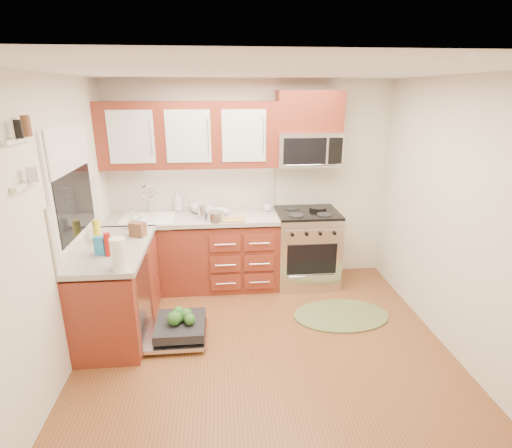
{
  "coord_description": "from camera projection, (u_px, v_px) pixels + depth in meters",
  "views": [
    {
      "loc": [
        -0.39,
        -3.19,
        2.36
      ],
      "look_at": [
        -0.01,
        0.85,
        1.0
      ],
      "focal_mm": 28.0,
      "sensor_mm": 36.0,
      "label": 1
    }
  ],
  "objects": [
    {
      "name": "paper_towel_roll",
      "position": [
        119.0,
        254.0,
        3.33
      ],
      "size": [
        0.15,
        0.15,
        0.28
      ],
      "primitive_type": "cylinder",
      "rotation": [
        0.0,
        0.0,
        0.19
      ],
      "color": "white",
      "rests_on": "countertop_left"
    },
    {
      "name": "sink",
      "position": [
        149.0,
        228.0,
        4.77
      ],
      "size": [
        0.62,
        0.5,
        0.26
      ],
      "primitive_type": null,
      "color": "white",
      "rests_on": "ground"
    },
    {
      "name": "cup",
      "position": [
        268.0,
        207.0,
        5.0
      ],
      "size": [
        0.14,
        0.14,
        0.1
      ],
      "primitive_type": "imported",
      "rotation": [
        0.0,
        0.0,
        0.16
      ],
      "color": "#999999",
      "rests_on": "countertop_back"
    },
    {
      "name": "countertop_back",
      "position": [
        193.0,
        218.0,
        4.81
      ],
      "size": [
        2.07,
        0.64,
        0.05
      ],
      "primitive_type": "cube",
      "color": "#AEAA9F",
      "rests_on": "base_cabinet_back"
    },
    {
      "name": "cutting_board",
      "position": [
        233.0,
        220.0,
        4.63
      ],
      "size": [
        0.26,
        0.17,
        0.02
      ],
      "primitive_type": "cube",
      "rotation": [
        0.0,
        0.0,
        -0.03
      ],
      "color": "#A07A49",
      "rests_on": "countertop_back"
    },
    {
      "name": "skillet",
      "position": [
        318.0,
        209.0,
        4.96
      ],
      "size": [
        0.26,
        0.26,
        0.04
      ],
      "primitive_type": "cylinder",
      "rotation": [
        0.0,
        0.0,
        -0.27
      ],
      "color": "black",
      "rests_on": "range"
    },
    {
      "name": "wall_back",
      "position": [
        251.0,
        183.0,
        5.05
      ],
      "size": [
        3.5,
        0.04,
        2.5
      ],
      "primitive_type": "cube",
      "color": "silver",
      "rests_on": "ground"
    },
    {
      "name": "soap_bottle_b",
      "position": [
        134.0,
        220.0,
        4.35
      ],
      "size": [
        0.11,
        0.11,
        0.19
      ],
      "primitive_type": "imported",
      "rotation": [
        0.0,
        0.0,
        0.31
      ],
      "color": "#999999",
      "rests_on": "countertop_left"
    },
    {
      "name": "stock_pot",
      "position": [
        216.0,
        217.0,
        4.6
      ],
      "size": [
        0.23,
        0.23,
        0.12
      ],
      "primitive_type": "cylinder",
      "rotation": [
        0.0,
        0.0,
        -0.2
      ],
      "color": "silver",
      "rests_on": "countertop_back"
    },
    {
      "name": "wall_left",
      "position": [
        54.0,
        234.0,
        3.25
      ],
      "size": [
        0.04,
        3.5,
        2.5
      ],
      "primitive_type": "cube",
      "color": "silver",
      "rests_on": "ground"
    },
    {
      "name": "window",
      "position": [
        71.0,
        185.0,
        3.63
      ],
      "size": [
        0.03,
        1.05,
        1.05
      ],
      "primitive_type": null,
      "color": "white",
      "rests_on": "ground"
    },
    {
      "name": "mustard_bottle",
      "position": [
        97.0,
        231.0,
        3.96
      ],
      "size": [
        0.09,
        0.09,
        0.23
      ],
      "primitive_type": "cylinder",
      "rotation": [
        0.0,
        0.0,
        -0.26
      ],
      "color": "yellow",
      "rests_on": "countertop_left"
    },
    {
      "name": "bowl_b",
      "position": [
        203.0,
        209.0,
        4.95
      ],
      "size": [
        0.33,
        0.33,
        0.1
      ],
      "primitive_type": "imported",
      "rotation": [
        0.0,
        0.0,
        0.1
      ],
      "color": "#999999",
      "rests_on": "countertop_back"
    },
    {
      "name": "wall_front",
      "position": [
        314.0,
        357.0,
        1.75
      ],
      "size": [
        3.5,
        0.04,
        2.5
      ],
      "primitive_type": "cube",
      "color": "silver",
      "rests_on": "ground"
    },
    {
      "name": "bowl_a",
      "position": [
        218.0,
        213.0,
        4.84
      ],
      "size": [
        0.31,
        0.31,
        0.06
      ],
      "primitive_type": "imported",
      "rotation": [
        0.0,
        0.0,
        0.24
      ],
      "color": "#999999",
      "rests_on": "countertop_back"
    },
    {
      "name": "ceiling",
      "position": [
        268.0,
        71.0,
        3.01
      ],
      "size": [
        3.5,
        3.5,
        0.0
      ],
      "primitive_type": "plane",
      "rotation": [
        3.14,
        0.0,
        0.0
      ],
      "color": "white",
      "rests_on": "ground"
    },
    {
      "name": "red_bottle",
      "position": [
        108.0,
        245.0,
        3.62
      ],
      "size": [
        0.07,
        0.07,
        0.22
      ],
      "primitive_type": "cylinder",
      "rotation": [
        0.0,
        0.0,
        0.19
      ],
      "color": "#A2140D",
      "rests_on": "countertop_left"
    },
    {
      "name": "canister",
      "position": [
        202.0,
        212.0,
        4.68
      ],
      "size": [
        0.13,
        0.13,
        0.17
      ],
      "primitive_type": "cylinder",
      "rotation": [
        0.0,
        0.0,
        0.3
      ],
      "color": "silver",
      "rests_on": "countertop_back"
    },
    {
      "name": "shelf_upper",
      "position": [
        19.0,
        140.0,
        2.67
      ],
      "size": [
        0.04,
        0.4,
        0.03
      ],
      "primitive_type": "cube",
      "color": "white",
      "rests_on": "ground"
    },
    {
      "name": "wooden_box",
      "position": [
        138.0,
        229.0,
        4.12
      ],
      "size": [
        0.18,
        0.15,
        0.15
      ],
      "primitive_type": "cube",
      "rotation": [
        0.0,
        0.0,
        -0.38
      ],
      "color": "brown",
      "rests_on": "countertop_left"
    },
    {
      "name": "window_blind",
      "position": [
        69.0,
        148.0,
        3.52
      ],
      "size": [
        0.02,
        0.96,
        0.4
      ],
      "primitive_type": "cube",
      "color": "white",
      "rests_on": "ground"
    },
    {
      "name": "blue_carton",
      "position": [
        101.0,
        246.0,
        3.66
      ],
      "size": [
        0.12,
        0.1,
        0.17
      ],
      "primitive_type": "cube",
      "rotation": [
        0.0,
        0.0,
        -0.37
      ],
      "color": "#2A90C6",
      "rests_on": "countertop_left"
    },
    {
      "name": "floor",
      "position": [
        266.0,
        352.0,
        3.8
      ],
      "size": [
        3.5,
        3.5,
        0.0
      ],
      "primitive_type": "plane",
      "color": "brown",
      "rests_on": "ground"
    },
    {
      "name": "base_cabinet_back",
      "position": [
        195.0,
        254.0,
        4.97
      ],
      "size": [
        2.05,
        0.6,
        0.85
      ],
      "primitive_type": "cube",
      "color": "maroon",
      "rests_on": "ground"
    },
    {
      "name": "upper_cabinets",
      "position": [
        189.0,
        135.0,
        4.63
      ],
      "size": [
        2.05,
        0.35,
        0.75
      ],
      "primitive_type": null,
      "color": "maroon",
      "rests_on": "ground"
    },
    {
      "name": "shelf_lower",
      "position": [
        27.0,
        184.0,
        2.76
      ],
      "size": [
        0.04,
        0.4,
        0.03
      ],
      "primitive_type": "cube",
      "color": "white",
      "rests_on": "ground"
    },
    {
      "name": "cabinet_over_mw",
      "position": [
        309.0,
        111.0,
        4.67
      ],
      "size": [
        0.76,
        0.35,
        0.47
      ],
      "primitive_type": "cube",
      "color": "maroon",
      "rests_on": "ground"
    },
    {
      "name": "soap_bottle_a",
      "position": [
        178.0,
        200.0,
        4.97
      ],
      "size": [
        0.14,
        0.14,
        0.28
      ],
      "primitive_type": "imported",
      "rotation": [
        0.0,
        0.0,
        0.36
      ],
      "color": "#999999",
      "rests_on": "countertop_back"
    },
    {
      "name": "countertop_left",
      "position": [
        113.0,
        249.0,
        3.88
      ],
      "size": [
        0.64,
        1.27,
        0.05
      ],
      "primitive_type": "cube",
      "color": "#AEAA9F",
      "rests_on": "base_cabinet_left"
    },
    {
      "name": "backsplash_back",
      "position": [
        193.0,
        188.0,
        4.99
      ],
      "size": [
        2.05,
        0.02,
        0.57
      ],
      "primitive_type": "cube",
      "color": "beige",
      "rests_on": "ground"
    },
    {
      "name": "dishwasher",
      "position": [
        177.0,
        330.0,
        3.97
      ],
      "size": [
        0.7,
        0.6,
        0.2
      ],
      "primitive_type": null,
      "color": "silver",
      "rests_on": "ground"
    },
    {
      "name": "base_cabinet_left",
      "position": [
        118.0,
        292.0,
        4.03
      ],
      "size": [
        0.6,
        1.25,
        0.85
      ],
      "primitive_type": "cube",
      "color": "maroon",
      "rests_on": "ground"
    },
    {
      "name": "soap_bottle_c",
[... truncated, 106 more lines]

